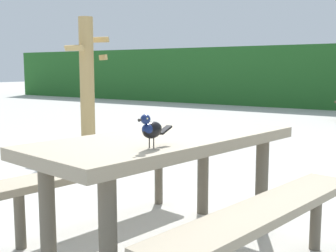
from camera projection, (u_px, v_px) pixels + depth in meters
ground_plane at (151, 224)px, 3.23m from camera, size 60.00×60.00×0.00m
picnic_table_foreground at (167, 165)px, 2.72m from camera, size 1.94×1.96×0.74m
bird_grackle at (151, 129)px, 2.26m from camera, size 0.07×0.29×0.18m
stalk_post_left_side at (87, 81)px, 6.50m from camera, size 0.57×0.62×1.91m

